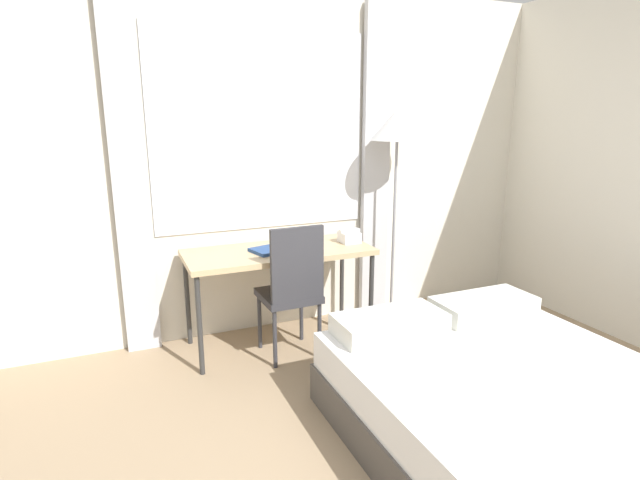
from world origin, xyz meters
name	(u,v)px	position (x,y,z in m)	size (l,w,h in m)	color
wall_back_with_window	(286,162)	(-0.03, 3.06, 1.35)	(5.50, 0.13, 2.70)	silver
desk	(279,257)	(-0.23, 2.69, 0.69)	(1.38, 0.60, 0.75)	tan
desk_chair	(292,286)	(-0.23, 2.42, 0.55)	(0.41, 0.41, 1.00)	#333338
bed	(531,423)	(0.47, 0.87, 0.23)	(1.58, 2.04, 0.57)	#4C4742
standing_lamp	(397,136)	(0.81, 2.77, 1.56)	(0.43, 0.43, 1.77)	#4C4C51
telephone	(349,236)	(0.35, 2.68, 0.80)	(0.16, 0.15, 0.11)	white
book	(269,250)	(-0.32, 2.66, 0.76)	(0.28, 0.27, 0.02)	navy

